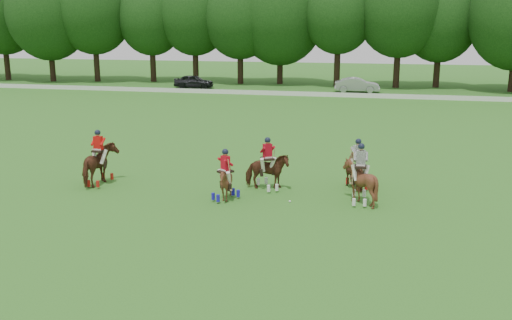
% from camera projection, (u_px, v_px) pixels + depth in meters
% --- Properties ---
extents(ground, '(180.00, 180.00, 0.00)m').
position_uv_depth(ground, '(210.00, 223.00, 20.33)').
color(ground, '#316F1F').
rests_on(ground, ground).
extents(tree_line, '(117.98, 14.32, 14.75)m').
position_uv_depth(tree_line, '(341.00, 13.00, 63.88)').
color(tree_line, black).
rests_on(tree_line, ground).
extents(boundary_rail, '(120.00, 0.10, 0.44)m').
position_uv_depth(boundary_rail, '(327.00, 94.00, 56.27)').
color(boundary_rail, white).
rests_on(boundary_rail, ground).
extents(car_left, '(4.52, 2.11, 1.49)m').
position_uv_depth(car_left, '(194.00, 81.00, 63.85)').
color(car_left, black).
rests_on(car_left, ground).
extents(car_mid, '(4.80, 2.04, 1.54)m').
position_uv_depth(car_mid, '(357.00, 85.00, 59.83)').
color(car_mid, '#A6A6AB').
rests_on(car_mid, ground).
extents(polo_red_a, '(1.30, 2.11, 2.47)m').
position_uv_depth(polo_red_a, '(100.00, 165.00, 25.09)').
color(polo_red_a, '#4B2414').
rests_on(polo_red_a, ground).
extents(polo_red_b, '(2.04, 1.99, 2.28)m').
position_uv_depth(polo_red_b, '(267.00, 171.00, 24.37)').
color(polo_red_b, '#4B2414').
rests_on(polo_red_b, ground).
extents(polo_red_c, '(1.65, 1.68, 2.12)m').
position_uv_depth(polo_red_c, '(226.00, 182.00, 22.88)').
color(polo_red_c, '#4B2414').
rests_on(polo_red_c, ground).
extents(polo_stripe_a, '(1.57, 1.90, 2.19)m').
position_uv_depth(polo_stripe_a, '(357.00, 171.00, 24.53)').
color(polo_stripe_a, '#4B2414').
rests_on(polo_stripe_a, ground).
extents(polo_stripe_b, '(1.49, 1.65, 2.42)m').
position_uv_depth(polo_stripe_b, '(360.00, 181.00, 22.49)').
color(polo_stripe_b, '#4B2414').
rests_on(polo_stripe_b, ground).
extents(polo_ball, '(0.09, 0.09, 0.09)m').
position_uv_depth(polo_ball, '(290.00, 201.00, 22.73)').
color(polo_ball, white).
rests_on(polo_ball, ground).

